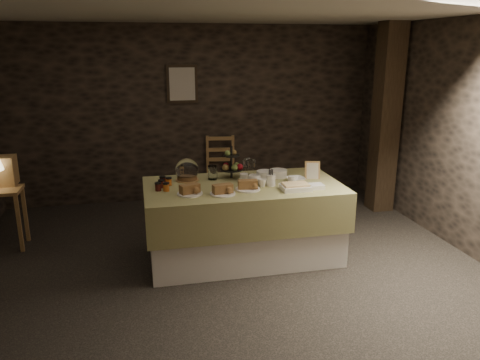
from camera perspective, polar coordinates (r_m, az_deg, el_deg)
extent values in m
cube|color=black|center=(5.09, -1.92, -10.54)|extent=(5.50, 5.00, 0.01)
cube|color=black|center=(7.10, -5.76, 7.99)|extent=(5.50, 0.02, 2.60)
cube|color=black|center=(2.36, 9.14, -8.55)|extent=(5.50, 0.02, 2.60)
cube|color=black|center=(5.81, 25.75, 4.74)|extent=(0.02, 5.00, 2.60)
cube|color=beige|center=(4.57, -2.24, 20.05)|extent=(5.50, 5.00, 0.01)
cube|color=white|center=(5.19, 0.38, -5.24)|extent=(2.04, 1.05, 0.79)
cube|color=olive|center=(5.11, 0.39, -2.88)|extent=(2.12, 1.12, 0.43)
cube|color=olive|center=(5.88, -25.32, -4.86)|extent=(0.04, 0.04, 0.68)
cube|color=olive|center=(6.17, -24.70, -3.83)|extent=(0.04, 0.04, 0.68)
cube|color=olive|center=(7.11, -2.30, -0.65)|extent=(0.51, 0.49, 0.05)
cube|color=olive|center=(7.16, -2.61, 3.72)|extent=(0.43, 0.09, 0.43)
cube|color=black|center=(6.84, 17.34, 7.05)|extent=(0.30, 0.30, 2.60)
cube|color=black|center=(7.01, -7.08, 11.54)|extent=(0.45, 0.03, 0.55)
cube|color=beige|center=(6.98, -7.06, 11.53)|extent=(0.37, 0.01, 0.47)
cylinder|color=white|center=(5.23, 3.05, 0.58)|extent=(0.19, 0.19, 0.10)
cylinder|color=white|center=(5.35, 4.69, 0.82)|extent=(0.20, 0.20, 0.08)
cylinder|color=white|center=(5.01, 3.76, -0.02)|extent=(0.10, 0.10, 0.12)
imported|color=white|center=(5.03, 1.76, 0.02)|extent=(0.15, 0.15, 0.11)
imported|color=white|center=(4.97, 2.73, -0.34)|extent=(0.10, 0.10, 0.09)
cylinder|color=white|center=(5.13, 0.48, 0.27)|extent=(0.09, 0.09, 0.09)
cylinder|color=white|center=(5.08, 6.33, -0.03)|extent=(0.08, 0.08, 0.09)
imported|color=white|center=(5.19, 6.79, 0.06)|extent=(0.22, 0.22, 0.05)
cylinder|color=olive|center=(5.24, -6.45, 0.03)|extent=(0.26, 0.26, 0.01)
cylinder|color=#532D1E|center=(5.23, -6.46, 0.46)|extent=(0.22, 0.22, 0.07)
sphere|color=white|center=(5.21, -6.49, 1.23)|extent=(0.26, 0.26, 0.26)
cylinder|color=black|center=(5.27, -1.05, 2.20)|extent=(0.03, 0.03, 0.37)
cylinder|color=black|center=(5.29, -1.05, 1.29)|extent=(0.26, 0.26, 0.01)
cylinder|color=black|center=(5.25, -1.05, 2.99)|extent=(0.18, 0.18, 0.01)
sphere|color=olive|center=(5.32, -0.44, 1.78)|extent=(0.08, 0.08, 0.08)
sphere|color=maroon|center=(5.31, -1.71, 1.74)|extent=(0.08, 0.08, 0.08)
sphere|color=olive|center=(5.22, -0.68, 1.50)|extent=(0.08, 0.08, 0.08)
sphere|color=brown|center=(5.24, -1.79, 1.53)|extent=(0.08, 0.08, 0.08)
sphere|color=maroon|center=(5.26, -0.04, 1.60)|extent=(0.08, 0.08, 0.08)
cylinder|color=white|center=(4.74, -6.12, -1.67)|extent=(0.26, 0.26, 0.01)
cube|color=brown|center=(4.72, -6.14, -1.06)|extent=(0.22, 0.16, 0.09)
cylinder|color=white|center=(4.72, -2.12, -1.67)|extent=(0.26, 0.26, 0.01)
cube|color=brown|center=(4.70, -2.13, -1.06)|extent=(0.21, 0.13, 0.09)
cylinder|color=white|center=(4.86, 0.95, -1.12)|extent=(0.26, 0.26, 0.01)
cube|color=brown|center=(4.85, 0.95, -0.52)|extent=(0.21, 0.11, 0.09)
cylinder|color=#4C1713|center=(4.99, -9.55, -0.52)|extent=(0.06, 0.06, 0.07)
cylinder|color=#D1641E|center=(4.87, -8.99, -0.92)|extent=(0.06, 0.06, 0.07)
cylinder|color=#4C1713|center=(4.90, -9.95, -0.87)|extent=(0.06, 0.06, 0.07)
cylinder|color=#D1641E|center=(5.06, -8.69, -0.25)|extent=(0.06, 0.06, 0.07)
cylinder|color=#4C1713|center=(5.12, -9.41, -0.11)|extent=(0.06, 0.06, 0.07)
cube|color=white|center=(4.89, 6.78, -0.92)|extent=(0.30, 0.22, 0.05)
cube|color=#FCD48F|center=(4.88, 6.79, -0.53)|extent=(0.26, 0.18, 0.02)
cube|color=white|center=(4.97, 9.32, -0.76)|extent=(0.14, 0.14, 0.04)
cube|color=olive|center=(5.32, 8.81, 1.11)|extent=(0.18, 0.11, 0.22)
cylinder|color=white|center=(5.23, -3.39, 0.91)|extent=(0.10, 0.10, 0.16)
cylinder|color=white|center=(5.29, -3.25, 0.97)|extent=(0.09, 0.09, 0.14)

